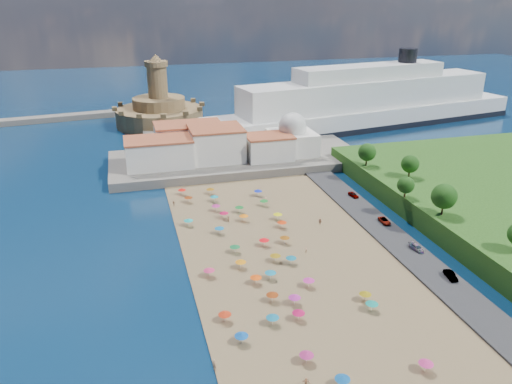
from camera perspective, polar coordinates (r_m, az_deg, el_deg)
name	(u,v)px	position (r m, az deg, el deg)	size (l,w,h in m)	color
ground	(268,266)	(114.45, 1.34, -8.42)	(700.00, 700.00, 0.00)	#071938
terrace	(237,160)	(181.02, -2.13, 3.71)	(90.00, 36.00, 3.00)	#59544C
jetty	(167,139)	(211.12, -10.17, 5.93)	(18.00, 70.00, 2.40)	#59544C
waterfront_buildings	(201,145)	(177.43, -6.33, 5.37)	(57.00, 29.00, 11.00)	silver
domed_building	(292,137)	(182.36, 4.15, 6.25)	(16.00, 16.00, 15.00)	silver
fortress	(159,111)	(238.86, -10.98, 9.06)	(40.00, 40.00, 32.40)	olive
cruise_ship	(367,105)	(237.73, 12.62, 9.73)	(157.90, 49.48, 34.15)	black
beach_parasols	(277,283)	(104.15, 2.41, -10.38)	(32.07, 114.83, 2.20)	gray
beachgoers	(260,256)	(116.11, 0.50, -7.31)	(38.62, 94.34, 1.87)	tan
parked_cars	(411,243)	(127.01, 17.31, -5.56)	(2.43, 81.03, 1.42)	gray
hillside_trees	(464,208)	(127.88, 22.69, -1.72)	(14.73, 105.37, 8.11)	#382314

